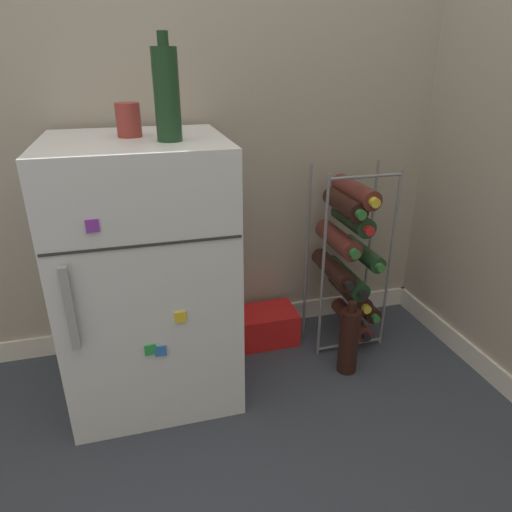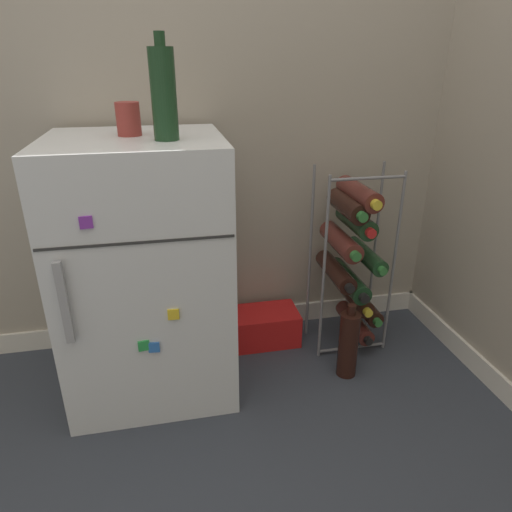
{
  "view_description": "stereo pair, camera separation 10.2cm",
  "coord_description": "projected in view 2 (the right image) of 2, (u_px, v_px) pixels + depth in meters",
  "views": [
    {
      "loc": [
        -0.29,
        -1.13,
        1.18
      ],
      "look_at": [
        0.14,
        0.43,
        0.47
      ],
      "focal_mm": 32.0,
      "sensor_mm": 36.0,
      "label": 1
    },
    {
      "loc": [
        -0.19,
        -1.16,
        1.18
      ],
      "look_at": [
        0.14,
        0.43,
        0.47
      ],
      "focal_mm": 32.0,
      "sensor_mm": 36.0,
      "label": 2
    }
  ],
  "objects": [
    {
      "name": "ground_plane",
      "position": [
        243.0,
        437.0,
        1.54
      ],
      "size": [
        14.0,
        14.0,
        0.0
      ],
      "primitive_type": "plane",
      "color": "#333842"
    },
    {
      "name": "loose_bottle_floor",
      "position": [
        348.0,
        344.0,
        1.8
      ],
      "size": [
        0.08,
        0.08,
        0.32
      ],
      "color": "black",
      "rests_on": "ground_plane"
    },
    {
      "name": "wine_rack",
      "position": [
        352.0,
        258.0,
        1.91
      ],
      "size": [
        0.31,
        0.33,
        0.79
      ],
      "color": "slate",
      "rests_on": "ground_plane"
    },
    {
      "name": "fridge_top_cup",
      "position": [
        128.0,
        119.0,
        1.47
      ],
      "size": [
        0.08,
        0.08,
        0.1
      ],
      "color": "maroon",
      "rests_on": "mini_fridge"
    },
    {
      "name": "wall_back",
      "position": [
        205.0,
        40.0,
        1.7
      ],
      "size": [
        6.99,
        0.07,
        2.5
      ],
      "color": "#9E9384",
      "rests_on": "ground_plane"
    },
    {
      "name": "soda_box",
      "position": [
        266.0,
        326.0,
        2.04
      ],
      "size": [
        0.28,
        0.19,
        0.15
      ],
      "color": "red",
      "rests_on": "ground_plane"
    },
    {
      "name": "fridge_top_bottle",
      "position": [
        164.0,
        94.0,
        1.35
      ],
      "size": [
        0.08,
        0.08,
        0.3
      ],
      "color": "#19381E",
      "rests_on": "mini_fridge"
    },
    {
      "name": "mini_fridge",
      "position": [
        146.0,
        270.0,
        1.65
      ],
      "size": [
        0.58,
        0.57,
        0.95
      ],
      "color": "silver",
      "rests_on": "ground_plane"
    }
  ]
}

